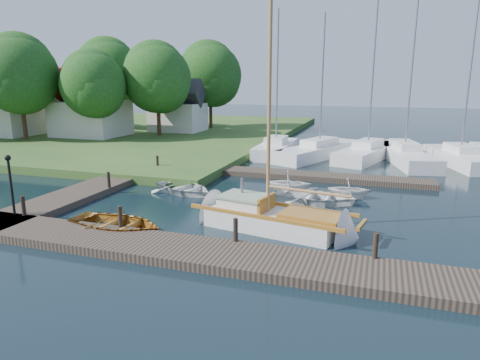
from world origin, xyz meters
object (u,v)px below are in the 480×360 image
(sailboat, at_px, (276,221))
(tree_1, at_px, (19,74))
(tender_a, at_px, (184,186))
(tree_7, at_px, (210,74))
(tender_d, at_px, (350,187))
(tree_3, at_px, (157,78))
(marina_boat_1, at_px, (319,150))
(tree_2, at_px, (94,84))
(mooring_post_3, at_px, (375,246))
(house_c, at_px, (178,111))
(marina_boat_4, at_px, (460,157))
(tender_b, at_px, (290,181))
(house_a, at_px, (91,109))
(house_b, at_px, (6,111))
(mooring_post_0, at_px, (23,206))
(mooring_post_4, at_px, (109,180))
(marina_boat_2, at_px, (368,151))
(lamp_post, at_px, (10,176))
(dinghy, at_px, (116,221))
(mooring_post_5, at_px, (157,162))
(marina_boat_3, at_px, (404,153))
(tree_5, at_px, (35,82))
(mooring_post_1, at_px, (120,217))
(tender_c, at_px, (315,195))
(tree_4, at_px, (109,73))
(mooring_post_2, at_px, (236,230))

(sailboat, relative_size, tree_1, 1.07)
(tender_a, distance_m, tree_7, 26.89)
(tender_d, relative_size, tree_3, 0.24)
(marina_boat_1, xyz_separation_m, tree_2, (-19.63, 0.21, 4.69))
(mooring_post_3, bearing_deg, house_c, 126.53)
(marina_boat_4, bearing_deg, tender_b, 122.38)
(tender_b, distance_m, house_a, 25.39)
(house_b, height_order, house_c, house_b)
(mooring_post_0, xyz_separation_m, sailboat, (9.84, 2.36, -0.36))
(mooring_post_4, distance_m, house_a, 20.74)
(marina_boat_2, xyz_separation_m, house_b, (-33.07, -0.19, 2.20))
(mooring_post_3, distance_m, lamp_post, 14.05)
(sailboat, height_order, tree_1, tree_1)
(sailboat, bearing_deg, dinghy, -149.31)
(mooring_post_5, distance_m, tree_7, 22.32)
(marina_boat_3, relative_size, house_c, 2.14)
(tender_d, xyz_separation_m, tree_5, (-34.66, 17.16, 4.87))
(mooring_post_5, distance_m, tree_5, 27.89)
(mooring_post_3, height_order, lamp_post, lamp_post)
(lamp_post, distance_m, house_a, 24.21)
(mooring_post_0, xyz_separation_m, dinghy, (4.09, 0.30, -0.31))
(sailboat, xyz_separation_m, marina_boat_3, (5.25, 16.77, 0.22))
(dinghy, relative_size, marina_boat_2, 0.32)
(mooring_post_3, relative_size, tree_5, 0.10)
(tender_d, distance_m, house_b, 34.57)
(mooring_post_1, distance_m, tree_5, 37.13)
(tender_a, relative_size, tree_2, 0.44)
(tender_c, distance_m, tender_d, 2.03)
(tree_4, distance_m, tree_7, 10.77)
(marina_boat_3, xyz_separation_m, marina_boat_4, (3.51, -0.38, 0.01))
(mooring_post_3, relative_size, tree_2, 0.10)
(mooring_post_0, distance_m, marina_boat_4, 26.40)
(tender_d, height_order, marina_boat_3, marina_boat_3)
(tender_a, xyz_separation_m, tree_3, (-10.59, 16.81, 5.45))
(mooring_post_2, distance_m, house_b, 35.15)
(tender_a, xyz_separation_m, tree_5, (-26.59, 18.81, 5.06))
(mooring_post_1, bearing_deg, tree_5, 137.14)
(marina_boat_4, bearing_deg, tree_5, 64.87)
(tender_a, bearing_deg, tree_5, 77.69)
(tender_b, relative_size, marina_boat_2, 0.20)
(mooring_post_5, height_order, tender_d, mooring_post_5)
(marina_boat_2, bearing_deg, marina_boat_4, -76.88)
(mooring_post_1, xyz_separation_m, tender_c, (6.19, 6.50, -0.31))
(dinghy, height_order, tree_1, tree_1)
(mooring_post_0, distance_m, tender_c, 12.51)
(mooring_post_4, xyz_separation_m, tender_d, (11.66, 2.89, -0.15))
(lamp_post, height_order, house_b, house_b)
(lamp_post, bearing_deg, tree_2, 117.69)
(tree_4, bearing_deg, tree_5, -165.96)
(house_b, bearing_deg, mooring_post_5, -23.20)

